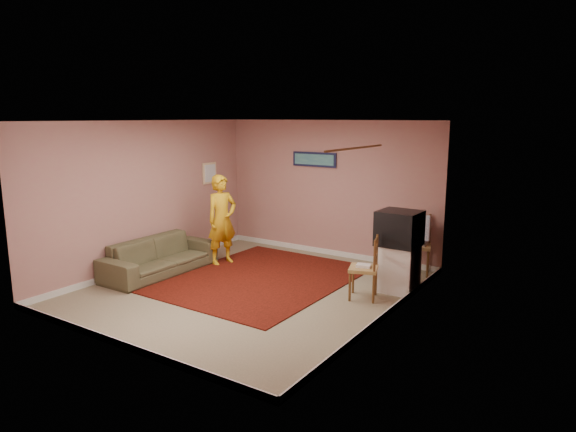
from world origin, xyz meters
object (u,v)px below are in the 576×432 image
Objects in this scene: crt_tv at (399,228)px; chair_a at (417,239)px; sofa at (160,256)px; person at (222,220)px; tv_cabinet at (398,268)px; chair_b at (364,261)px.

crt_tv is 1.12× the size of chair_a.
crt_tv reaches higher than sofa.
sofa is 1.29m from person.
crt_tv reaches higher than tv_cabinet.
chair_a reaches higher than tv_cabinet.
person is at bearing -175.08° from chair_a.
tv_cabinet is at bearing -69.68° from sofa.
tv_cabinet is 0.70m from chair_b.
person reaches higher than sofa.
sofa is at bearing -159.64° from tv_cabinet.
sofa is 1.27× the size of person.
person is (-3.20, -1.32, 0.20)m from chair_a.
sofa is (-3.45, -0.79, -0.27)m from chair_b.
crt_tv is (-0.01, 0.00, 0.63)m from tv_cabinet.
sofa is (-3.70, -2.39, -0.32)m from chair_a.
crt_tv is at bearing -69.65° from sofa.
person is (-2.95, 0.27, 0.25)m from chair_b.
person is at bearing -113.92° from chair_b.
crt_tv is at bearing 135.09° from chair_b.
person is (0.50, 1.07, 0.52)m from sofa.
tv_cabinet is 1.03m from chair_a.
chair_a is (-0.05, 1.00, -0.37)m from crt_tv.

